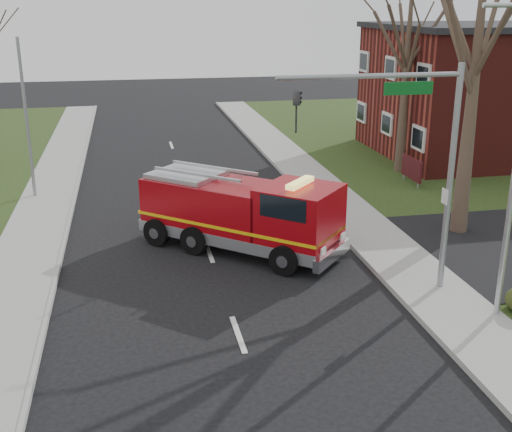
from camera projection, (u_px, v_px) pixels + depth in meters
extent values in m
plane|color=black|center=(238.00, 335.00, 16.98)|extent=(120.00, 120.00, 0.00)
cube|color=gray|center=(454.00, 311.00, 18.11)|extent=(2.40, 80.00, 0.15)
cube|color=silver|center=(387.00, 124.00, 35.21)|extent=(0.12, 1.40, 1.20)
cube|color=#410F15|center=(412.00, 168.00, 30.27)|extent=(0.12, 2.00, 1.00)
cylinder|color=gray|center=(418.00, 182.00, 29.67)|extent=(0.08, 0.08, 0.90)
cylinder|color=gray|center=(404.00, 173.00, 31.16)|extent=(0.08, 0.08, 0.90)
cone|color=#403326|center=(475.00, 73.00, 22.42)|extent=(0.64, 0.64, 12.00)
cone|color=#403326|center=(406.00, 69.00, 31.31)|extent=(0.56, 0.56, 10.50)
cylinder|color=gray|center=(450.00, 183.00, 18.51)|extent=(0.18, 0.18, 6.80)
cylinder|color=gray|center=(371.00, 76.00, 17.03)|extent=(5.20, 0.14, 0.14)
cube|color=#0C591E|center=(408.00, 88.00, 17.35)|extent=(1.40, 0.06, 0.35)
imported|color=black|center=(298.00, 91.00, 16.77)|extent=(0.22, 0.18, 1.10)
cylinder|color=#B7BABF|center=(510.00, 5.00, 15.09)|extent=(1.40, 0.12, 0.12)
cylinder|color=gray|center=(27.00, 121.00, 27.61)|extent=(0.14, 0.14, 7.00)
cube|color=#93060D|center=(213.00, 206.00, 22.94)|extent=(5.12, 4.92, 1.91)
cube|color=#93060D|center=(299.00, 219.00, 21.24)|extent=(3.35, 3.35, 2.19)
cube|color=#B7BABF|center=(239.00, 232.00, 22.66)|extent=(6.90, 6.52, 0.41)
cube|color=#E5B20C|center=(239.00, 219.00, 22.51)|extent=(6.90, 6.52, 0.11)
cube|color=black|center=(328.00, 203.00, 20.54)|extent=(1.45, 1.61, 0.77)
cube|color=#E5D866|center=(300.00, 183.00, 20.85)|extent=(1.21, 1.30, 0.16)
cylinder|color=black|center=(284.00, 260.00, 20.56)|extent=(0.96, 0.91, 1.00)
cylinder|color=black|center=(316.00, 238.00, 22.50)|extent=(0.96, 0.91, 1.00)
cylinder|color=black|center=(157.00, 232.00, 23.05)|extent=(0.96, 0.91, 1.00)
cylinder|color=black|center=(195.00, 214.00, 24.99)|extent=(0.96, 0.91, 1.00)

